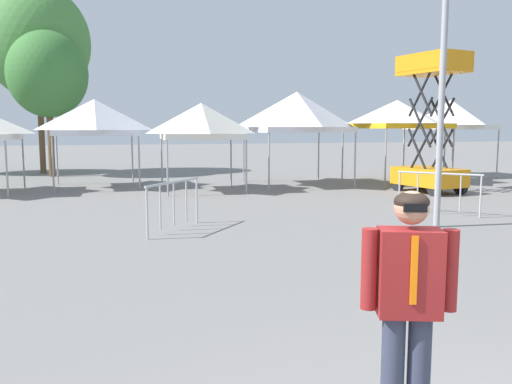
% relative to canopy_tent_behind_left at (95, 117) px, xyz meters
% --- Properties ---
extents(canopy_tent_behind_left, '(3.08, 3.08, 3.25)m').
position_rel_canopy_tent_behind_left_xyz_m(canopy_tent_behind_left, '(0.00, 0.00, 0.00)').
color(canopy_tent_behind_left, '#9E9EA3').
rests_on(canopy_tent_behind_left, ground).
extents(canopy_tent_behind_right, '(2.86, 2.86, 3.06)m').
position_rel_canopy_tent_behind_left_xyz_m(canopy_tent_behind_right, '(3.56, -2.22, -0.15)').
color(canopy_tent_behind_right, '#9E9EA3').
rests_on(canopy_tent_behind_right, ground).
extents(canopy_tent_far_left, '(3.50, 3.50, 3.57)m').
position_rel_canopy_tent_behind_left_xyz_m(canopy_tent_far_left, '(7.42, -1.39, 0.22)').
color(canopy_tent_far_left, '#9E9EA3').
rests_on(canopy_tent_far_left, ground).
extents(canopy_tent_far_right, '(3.52, 3.52, 3.32)m').
position_rel_canopy_tent_behind_left_xyz_m(canopy_tent_far_right, '(11.72, -1.48, 0.16)').
color(canopy_tent_far_right, '#9E9EA3').
rests_on(canopy_tent_far_right, ground).
extents(canopy_tent_behind_center, '(3.18, 3.18, 3.44)m').
position_rel_canopy_tent_behind_left_xyz_m(canopy_tent_behind_center, '(15.34, -0.05, 0.20)').
color(canopy_tent_behind_center, '#9E9EA3').
rests_on(canopy_tent_behind_center, ground).
extents(scissor_lift, '(1.79, 2.51, 4.65)m').
position_rel_canopy_tent_behind_left_xyz_m(scissor_lift, '(10.92, -4.93, -1.22)').
color(scissor_lift, black).
rests_on(scissor_lift, ground).
extents(person_foreground, '(0.62, 0.37, 1.78)m').
position_rel_canopy_tent_behind_left_xyz_m(person_foreground, '(2.10, -17.38, -1.55)').
color(person_foreground, '#33384C').
rests_on(person_foreground, ground).
extents(tree_behind_tents_left, '(4.91, 4.91, 8.92)m').
position_rel_canopy_tent_behind_left_xyz_m(tree_behind_tents_left, '(-2.52, 7.03, 3.63)').
color(tree_behind_tents_left, brown).
rests_on(tree_behind_tents_left, ground).
extents(tree_behind_tents_right, '(3.50, 3.50, 6.52)m').
position_rel_canopy_tent_behind_left_xyz_m(tree_behind_tents_right, '(-1.97, 5.14, 2.00)').
color(tree_behind_tents_right, brown).
rests_on(tree_behind_tents_right, ground).
extents(crowd_barrier_near_person, '(1.37, 1.65, 1.08)m').
position_rel_canopy_tent_behind_left_xyz_m(crowd_barrier_near_person, '(1.61, -9.24, -1.83)').
color(crowd_barrier_near_person, '#B7BABF').
rests_on(crowd_barrier_near_person, ground).
extents(crowd_barrier_by_lift, '(1.47, 1.57, 1.08)m').
position_rel_canopy_tent_behind_left_xyz_m(crowd_barrier_by_lift, '(8.36, -9.03, -1.83)').
color(crowd_barrier_by_lift, '#B7BABF').
rests_on(crowd_barrier_by_lift, ground).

